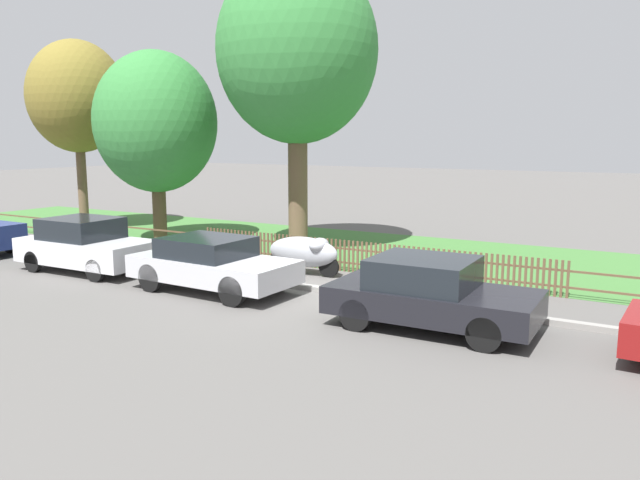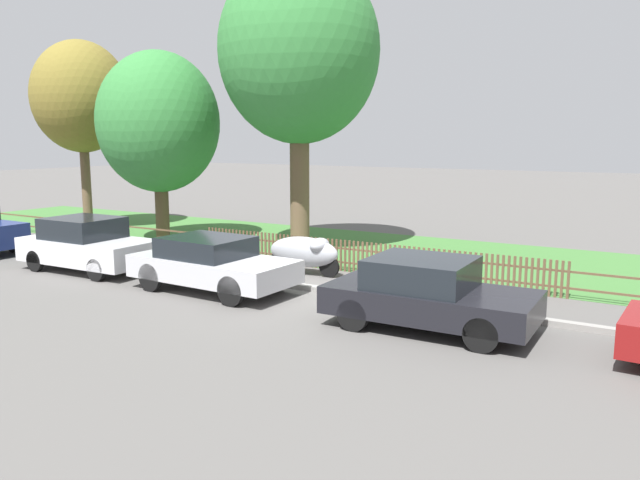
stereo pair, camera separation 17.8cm
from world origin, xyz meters
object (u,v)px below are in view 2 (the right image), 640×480
(tree_behind_motorcycle, at_px, (159,123))
(tree_mid_park, at_px, (299,52))
(parked_car_red_compact, at_px, (428,293))
(parked_car_black_saloon, at_px, (88,244))
(parked_car_navy_estate, at_px, (211,263))
(covered_motorcycle, at_px, (305,252))
(tree_nearest_kerb, at_px, (81,97))

(tree_behind_motorcycle, xyz_separation_m, tree_mid_park, (5.01, 1.17, 2.15))
(parked_car_red_compact, height_order, tree_mid_park, tree_mid_park)
(parked_car_red_compact, bearing_deg, parked_car_black_saloon, 177.46)
(tree_behind_motorcycle, bearing_deg, parked_car_navy_estate, -36.94)
(tree_behind_motorcycle, height_order, tree_mid_park, tree_mid_park)
(parked_car_red_compact, height_order, tree_behind_motorcycle, tree_behind_motorcycle)
(parked_car_navy_estate, height_order, tree_behind_motorcycle, tree_behind_motorcycle)
(parked_car_navy_estate, relative_size, parked_car_red_compact, 1.03)
(parked_car_black_saloon, xyz_separation_m, covered_motorcycle, (5.40, 2.59, -0.10))
(parked_car_navy_estate, bearing_deg, covered_motorcycle, 71.85)
(tree_nearest_kerb, distance_m, tree_mid_park, 10.01)
(parked_car_navy_estate, bearing_deg, tree_mid_park, 104.41)
(parked_car_black_saloon, xyz_separation_m, tree_behind_motorcycle, (-1.89, 4.72, 3.40))
(parked_car_navy_estate, xyz_separation_m, tree_mid_park, (-1.33, 5.94, 5.60))
(parked_car_black_saloon, relative_size, covered_motorcycle, 1.89)
(parked_car_black_saloon, xyz_separation_m, tree_mid_park, (3.11, 5.89, 5.55))
(covered_motorcycle, relative_size, tree_behind_motorcycle, 0.31)
(parked_car_red_compact, xyz_separation_m, tree_nearest_kerb, (-16.75, 5.73, 4.49))
(covered_motorcycle, bearing_deg, tree_behind_motorcycle, 159.32)
(parked_car_navy_estate, bearing_deg, parked_car_red_compact, -0.02)
(covered_motorcycle, distance_m, tree_nearest_kerb, 13.37)
(tree_behind_motorcycle, bearing_deg, tree_nearest_kerb, 170.85)
(parked_car_navy_estate, distance_m, tree_mid_park, 8.27)
(parked_car_red_compact, xyz_separation_m, tree_behind_motorcycle, (-11.81, 4.94, 3.43))
(parked_car_black_saloon, height_order, parked_car_navy_estate, parked_car_black_saloon)
(parked_car_navy_estate, xyz_separation_m, parked_car_red_compact, (5.47, -0.17, 0.01))
(parked_car_red_compact, xyz_separation_m, tree_mid_park, (-6.81, 6.11, 5.59))
(parked_car_black_saloon, relative_size, tree_behind_motorcycle, 0.60)
(parked_car_red_compact, relative_size, covered_motorcycle, 1.91)
(parked_car_red_compact, xyz_separation_m, covered_motorcycle, (-4.52, 2.81, -0.06))
(parked_car_navy_estate, height_order, tree_nearest_kerb, tree_nearest_kerb)
(parked_car_black_saloon, distance_m, tree_mid_park, 8.67)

